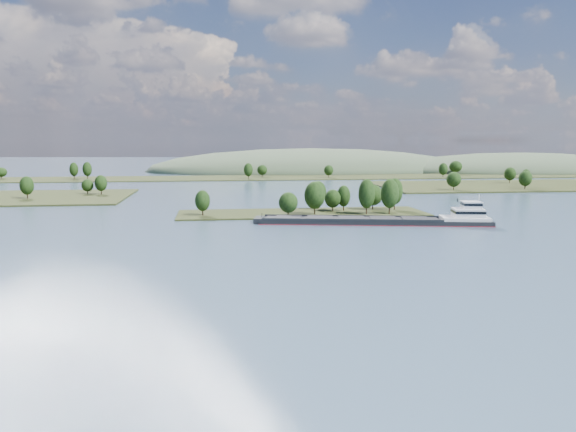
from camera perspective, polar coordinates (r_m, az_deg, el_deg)
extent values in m
plane|color=#394A63|center=(169.40, 4.66, -2.38)|extent=(1800.00, 1800.00, 0.00)
cube|color=black|center=(227.71, 1.46, 0.23)|extent=(100.00, 30.00, 1.20)
cylinder|color=black|center=(223.95, 7.98, 0.78)|extent=(0.50, 0.50, 4.60)
ellipsoid|color=black|center=(223.33, 8.01, 2.27)|extent=(6.71, 6.71, 11.82)
cylinder|color=black|center=(239.43, 3.06, 1.20)|extent=(0.50, 0.50, 3.90)
ellipsoid|color=black|center=(238.92, 3.07, 2.38)|extent=(7.16, 7.16, 10.03)
cylinder|color=black|center=(221.77, 2.72, 0.73)|extent=(0.50, 0.50, 4.27)
ellipsoid|color=black|center=(221.18, 2.73, 2.13)|extent=(8.38, 8.38, 10.98)
cylinder|color=black|center=(231.93, 4.55, 0.86)|extent=(0.50, 0.50, 2.96)
ellipsoid|color=black|center=(231.52, 4.56, 1.78)|extent=(6.68, 6.68, 7.60)
cylinder|color=black|center=(214.45, 0.03, 0.34)|extent=(0.50, 0.50, 3.09)
ellipsoid|color=black|center=(213.99, 0.03, 1.39)|extent=(7.43, 7.43, 7.95)
cylinder|color=black|center=(221.06, -8.66, 0.49)|extent=(0.50, 0.50, 3.23)
ellipsoid|color=black|center=(220.59, -8.68, 1.55)|extent=(5.89, 5.89, 8.30)
cylinder|color=black|center=(233.89, 5.66, 0.97)|extent=(0.50, 0.50, 3.48)
ellipsoid|color=black|center=(233.42, 5.67, 2.04)|extent=(5.65, 5.65, 8.94)
cylinder|color=black|center=(240.48, 10.76, 1.16)|extent=(0.50, 0.50, 4.38)
ellipsoid|color=black|center=(239.92, 10.79, 2.48)|extent=(6.76, 6.76, 11.25)
cylinder|color=black|center=(226.09, 10.27, 0.79)|extent=(0.50, 0.50, 4.59)
ellipsoid|color=black|center=(225.47, 10.30, 2.26)|extent=(7.22, 7.22, 11.81)
cylinder|color=black|center=(239.43, 8.60, 1.07)|extent=(0.50, 0.50, 3.45)
ellipsoid|color=black|center=(238.97, 8.62, 2.11)|extent=(8.32, 8.32, 8.87)
cylinder|color=black|center=(318.49, -18.44, 2.42)|extent=(0.50, 0.50, 3.39)
ellipsoid|color=black|center=(318.15, -18.47, 3.19)|extent=(6.63, 6.63, 8.73)
cylinder|color=black|center=(322.70, -19.68, 2.36)|extent=(0.50, 0.50, 2.62)
ellipsoid|color=black|center=(322.44, -19.71, 2.95)|extent=(6.39, 6.39, 6.73)
cylinder|color=black|center=(308.93, -24.96, 1.97)|extent=(0.50, 0.50, 3.66)
ellipsoid|color=black|center=(308.56, -25.01, 2.83)|extent=(6.81, 6.81, 9.40)
cylinder|color=black|center=(343.34, 16.46, 2.86)|extent=(0.50, 0.50, 3.46)
ellipsoid|color=black|center=(343.02, 16.49, 3.59)|extent=(8.41, 8.41, 8.89)
cylinder|color=black|center=(362.41, 22.93, 2.81)|extent=(0.50, 0.50, 3.62)
ellipsoid|color=black|center=(362.10, 22.97, 3.54)|extent=(7.83, 7.83, 9.30)
cylinder|color=black|center=(376.96, 22.98, 2.98)|extent=(0.50, 0.50, 3.70)
ellipsoid|color=black|center=(376.66, 23.02, 3.70)|extent=(6.03, 6.03, 9.52)
cylinder|color=black|center=(412.08, 21.60, 3.39)|extent=(0.50, 0.50, 3.51)
ellipsoid|color=black|center=(411.81, 21.63, 4.01)|extent=(8.03, 8.03, 9.02)
cube|color=black|center=(445.37, -3.01, 3.87)|extent=(900.00, 60.00, 1.20)
cylinder|color=black|center=(455.83, -20.90, 3.80)|extent=(0.50, 0.50, 4.12)
ellipsoid|color=black|center=(455.56, -20.93, 4.45)|extent=(6.53, 6.53, 10.59)
cylinder|color=black|center=(461.52, 15.47, 4.04)|extent=(0.50, 0.50, 3.74)
ellipsoid|color=black|center=(461.27, 15.49, 4.63)|extent=(7.20, 7.20, 9.62)
cylinder|color=black|center=(449.52, -2.64, 4.19)|extent=(0.50, 0.50, 3.19)
ellipsoid|color=black|center=(449.29, -2.64, 4.70)|extent=(8.06, 8.06, 8.19)
cylinder|color=black|center=(503.92, 16.65, 4.29)|extent=(0.50, 0.50, 3.84)
ellipsoid|color=black|center=(503.68, 16.67, 4.84)|extent=(10.98, 10.98, 9.87)
cylinder|color=black|center=(478.14, -27.11, 3.54)|extent=(0.50, 0.50, 2.90)
ellipsoid|color=black|center=(477.95, -27.13, 3.98)|extent=(8.70, 8.70, 7.45)
cylinder|color=black|center=(450.40, -19.69, 3.82)|extent=(0.50, 0.50, 4.26)
ellipsoid|color=black|center=(450.11, -19.72, 4.51)|extent=(6.94, 6.94, 10.95)
cylinder|color=black|center=(444.19, 4.15, 4.13)|extent=(0.50, 0.50, 3.22)
ellipsoid|color=black|center=(443.96, 4.16, 4.66)|extent=(7.59, 7.59, 8.29)
cylinder|color=black|center=(426.08, -4.05, 4.04)|extent=(0.50, 0.50, 3.96)
ellipsoid|color=black|center=(425.80, -4.06, 4.71)|extent=(6.85, 6.85, 10.19)
ellipsoid|color=#394932|center=(592.79, 22.38, 4.25)|extent=(260.00, 140.00, 36.00)
ellipsoid|color=#394932|center=(552.11, 2.38, 4.61)|extent=(320.00, 160.00, 44.00)
cube|color=black|center=(202.78, 8.75, -0.64)|extent=(82.24, 26.57, 2.25)
cube|color=maroon|center=(202.84, 8.75, -0.77)|extent=(82.48, 26.81, 0.26)
cube|color=black|center=(207.03, 6.39, -0.03)|extent=(62.22, 13.23, 0.82)
cube|color=black|center=(197.10, 6.51, -0.42)|extent=(62.22, 13.23, 0.82)
cube|color=black|center=(202.09, 6.45, -0.26)|extent=(61.99, 21.43, 0.31)
cube|color=black|center=(202.34, 0.07, -0.11)|extent=(10.72, 10.08, 0.36)
cube|color=black|center=(201.88, 3.26, -0.14)|extent=(10.72, 10.08, 0.36)
cube|color=black|center=(202.04, 6.45, -0.17)|extent=(10.72, 10.08, 0.36)
cube|color=black|center=(202.83, 9.63, -0.20)|extent=(10.72, 10.08, 0.36)
cube|color=black|center=(204.24, 12.77, -0.23)|extent=(10.72, 10.08, 0.36)
cube|color=black|center=(203.53, -2.95, -0.41)|extent=(4.87, 9.64, 2.05)
cylinder|color=black|center=(203.21, -2.67, -0.01)|extent=(0.29, 0.29, 2.25)
cube|color=silver|center=(207.58, 17.52, -0.23)|extent=(18.02, 12.93, 1.23)
cube|color=silver|center=(207.57, 17.82, 0.33)|extent=(11.68, 10.09, 3.07)
cube|color=black|center=(207.52, 17.83, 0.44)|extent=(11.92, 10.33, 0.92)
cube|color=silver|center=(207.51, 18.13, 1.05)|extent=(7.25, 7.25, 2.25)
cube|color=black|center=(207.46, 18.13, 1.17)|extent=(7.50, 7.50, 0.82)
cube|color=silver|center=(207.38, 18.14, 1.39)|extent=(7.74, 7.74, 0.20)
cylinder|color=silver|center=(207.89, 18.84, 1.72)|extent=(0.24, 0.24, 2.66)
cylinder|color=black|center=(209.37, 16.85, 1.55)|extent=(0.60, 0.60, 1.23)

